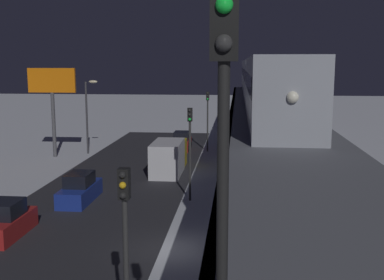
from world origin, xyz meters
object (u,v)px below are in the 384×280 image
at_px(traffic_light_mid, 190,140).
at_px(commercial_billboard, 52,89).
at_px(sedan_red, 182,142).
at_px(traffic_light_near, 125,242).
at_px(rail_signal, 224,91).
at_px(sedan_red_2, 6,222).
at_px(traffic_light_far, 208,113).
at_px(subway_train, 260,78).
at_px(sedan_blue, 80,190).
at_px(box_truck, 169,156).

relative_size(traffic_light_mid, commercial_billboard, 0.72).
height_order(sedan_red, traffic_light_near, traffic_light_near).
relative_size(rail_signal, traffic_light_near, 0.62).
height_order(sedan_red_2, traffic_light_far, traffic_light_far).
distance_m(rail_signal, sedan_red_2, 23.01).
distance_m(traffic_light_far, commercial_billboard, 16.04).
relative_size(sedan_red_2, traffic_light_far, 0.65).
bearing_deg(rail_signal, subway_train, -93.16).
distance_m(rail_signal, traffic_light_near, 8.84).
bearing_deg(traffic_light_mid, traffic_light_near, 90.00).
distance_m(subway_train, traffic_light_far, 8.17).
height_order(sedan_blue, traffic_light_near, traffic_light_near).
bearing_deg(sedan_blue, subway_train, -131.22).
height_order(traffic_light_far, commercial_billboard, commercial_billboard).
bearing_deg(traffic_light_near, traffic_light_far, -90.00).
xyz_separation_m(box_truck, traffic_light_far, (-2.70, -10.00, 2.85)).
relative_size(sedan_blue, commercial_billboard, 0.54).
relative_size(subway_train, traffic_light_near, 8.67).
xyz_separation_m(sedan_blue, traffic_light_near, (-7.50, 17.75, 3.40)).
relative_size(traffic_light_mid, traffic_light_far, 1.00).
bearing_deg(sedan_red, subway_train, -36.33).
height_order(traffic_light_near, traffic_light_mid, same).
distance_m(rail_signal, commercial_billboard, 43.60).
height_order(box_truck, commercial_billboard, commercial_billboard).
height_order(sedan_blue, traffic_light_far, traffic_light_far).
height_order(traffic_light_mid, traffic_light_far, same).
distance_m(box_truck, traffic_light_near, 27.53).
distance_m(subway_train, sedan_blue, 20.55).
bearing_deg(box_truck, sedan_blue, 63.18).
bearing_deg(subway_train, traffic_light_near, 80.88).
bearing_deg(sedan_red, box_truck, -88.95).
distance_m(sedan_blue, traffic_light_near, 19.57).
xyz_separation_m(subway_train, box_truck, (7.87, 4.97, -6.70)).
bearing_deg(sedan_blue, sedan_red_2, 75.40).
bearing_deg(sedan_red, sedan_blue, -102.71).
relative_size(sedan_blue, box_truck, 0.64).
bearing_deg(traffic_light_mid, rail_signal, 96.77).
distance_m(sedan_blue, traffic_light_far, 21.16).
distance_m(sedan_blue, sedan_red_2, 7.14).
height_order(subway_train, traffic_light_near, subway_train).
bearing_deg(sedan_red_2, traffic_light_far, -109.41).
distance_m(sedan_red, traffic_light_mid, 20.03).
height_order(sedan_blue, sedan_red_2, same).
bearing_deg(commercial_billboard, traffic_light_near, 114.84).
height_order(traffic_light_near, commercial_billboard, commercial_billboard).
xyz_separation_m(sedan_blue, traffic_light_far, (-7.50, -19.49, 3.40)).
relative_size(sedan_red, traffic_light_mid, 0.68).
bearing_deg(sedan_red_2, sedan_blue, -104.60).
bearing_deg(traffic_light_mid, sedan_blue, 6.62).
bearing_deg(subway_train, traffic_light_far, -44.22).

